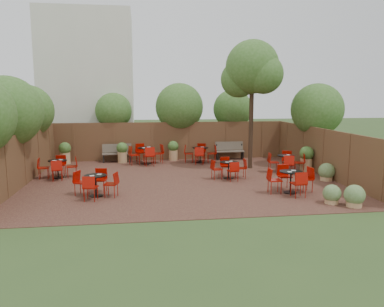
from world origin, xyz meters
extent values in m
plane|color=#354F23|center=(0.00, 0.00, 0.00)|extent=(80.00, 80.00, 0.00)
cube|color=#321814|center=(0.00, 0.00, 0.01)|extent=(12.00, 10.00, 0.02)
cube|color=brown|center=(0.00, 5.00, 1.00)|extent=(12.00, 0.08, 2.00)
cube|color=brown|center=(-6.00, 0.00, 1.00)|extent=(0.08, 10.00, 2.00)
cube|color=brown|center=(6.00, 0.00, 1.00)|extent=(0.08, 10.00, 2.00)
cube|color=silver|center=(-4.50, 8.00, 4.00)|extent=(5.00, 4.00, 8.00)
sphere|color=#365F1E|center=(-6.60, 3.00, 2.70)|extent=(2.32, 2.32, 2.32)
sphere|color=#365F1E|center=(-6.50, 0.00, 2.79)|extent=(2.63, 2.63, 2.63)
sphere|color=#365F1E|center=(-3.00, 5.70, 2.57)|extent=(1.91, 1.91, 1.91)
sphere|color=#365F1E|center=(0.50, 5.60, 2.77)|extent=(2.56, 2.56, 2.56)
sphere|color=#365F1E|center=(3.50, 5.80, 2.65)|extent=(2.15, 2.15, 2.15)
sphere|color=#365F1E|center=(6.60, 2.00, 2.73)|extent=(2.43, 2.43, 2.43)
cylinder|color=black|center=(3.44, 2.06, 2.46)|extent=(0.22, 0.22, 4.88)
sphere|color=#365F1E|center=(3.44, 2.06, 4.66)|extent=(2.41, 2.41, 2.41)
sphere|color=#365F1E|center=(2.94, 2.46, 4.12)|extent=(1.69, 1.69, 1.69)
sphere|color=#365F1E|center=(3.84, 1.66, 4.32)|extent=(1.76, 1.76, 1.76)
cube|color=brown|center=(-2.82, 4.55, 0.44)|extent=(1.51, 0.58, 0.05)
cube|color=brown|center=(-2.82, 4.75, 0.71)|extent=(1.48, 0.25, 0.45)
cube|color=black|center=(-3.49, 4.55, 0.22)|extent=(0.10, 0.45, 0.39)
cube|color=black|center=(-2.15, 4.55, 0.22)|extent=(0.10, 0.45, 0.39)
cube|color=brown|center=(3.07, 4.55, 0.45)|extent=(1.51, 0.45, 0.05)
cube|color=brown|center=(3.07, 4.75, 0.72)|extent=(1.51, 0.11, 0.46)
cube|color=black|center=(2.39, 4.55, 0.22)|extent=(0.06, 0.45, 0.40)
cube|color=black|center=(3.76, 4.55, 0.22)|extent=(0.06, 0.45, 0.40)
cylinder|color=black|center=(4.72, 0.86, 0.04)|extent=(0.45, 0.45, 0.03)
cylinder|color=black|center=(4.72, 0.86, 0.40)|extent=(0.05, 0.05, 0.71)
cylinder|color=black|center=(4.72, 0.86, 0.76)|extent=(0.77, 0.77, 0.03)
cube|color=white|center=(4.84, 0.94, 0.78)|extent=(0.16, 0.13, 0.02)
cube|color=white|center=(4.62, 0.74, 0.78)|extent=(0.16, 0.13, 0.02)
cylinder|color=black|center=(-5.00, 1.03, 0.03)|extent=(0.43, 0.43, 0.03)
cylinder|color=black|center=(-5.00, 1.03, 0.39)|extent=(0.05, 0.05, 0.69)
cylinder|color=black|center=(-5.00, 1.03, 0.74)|extent=(0.75, 0.75, 0.03)
cube|color=white|center=(-4.88, 1.11, 0.76)|extent=(0.15, 0.11, 0.01)
cube|color=white|center=(-5.10, 0.91, 0.76)|extent=(0.15, 0.11, 0.01)
cylinder|color=black|center=(-3.13, -2.13, 0.03)|extent=(0.43, 0.43, 0.03)
cylinder|color=black|center=(-3.13, -2.13, 0.38)|extent=(0.05, 0.05, 0.68)
cylinder|color=black|center=(-3.13, -2.13, 0.73)|extent=(0.74, 0.74, 0.03)
cube|color=white|center=(-3.02, -2.06, 0.75)|extent=(0.16, 0.13, 0.01)
cube|color=white|center=(-3.23, -2.25, 0.75)|extent=(0.16, 0.13, 0.01)
cylinder|color=black|center=(1.36, 3.80, 0.04)|extent=(0.46, 0.46, 0.03)
cylinder|color=black|center=(1.36, 3.80, 0.41)|extent=(0.05, 0.05, 0.73)
cylinder|color=black|center=(1.36, 3.80, 0.78)|extent=(0.79, 0.79, 0.03)
cube|color=white|center=(1.49, 3.88, 0.80)|extent=(0.15, 0.12, 0.02)
cube|color=white|center=(1.26, 3.68, 0.80)|extent=(0.15, 0.12, 0.02)
cylinder|color=black|center=(-1.35, 3.80, 0.04)|extent=(0.48, 0.48, 0.03)
cylinder|color=black|center=(-1.35, 3.80, 0.43)|extent=(0.06, 0.06, 0.77)
cylinder|color=black|center=(-1.35, 3.80, 0.82)|extent=(0.84, 0.84, 0.03)
cube|color=white|center=(-1.22, 3.89, 0.85)|extent=(0.18, 0.16, 0.02)
cube|color=white|center=(-1.46, 3.67, 0.85)|extent=(0.18, 0.16, 0.02)
cylinder|color=black|center=(3.51, -2.61, 0.04)|extent=(0.45, 0.45, 0.03)
cylinder|color=black|center=(3.51, -2.61, 0.40)|extent=(0.05, 0.05, 0.72)
cylinder|color=black|center=(3.51, -2.61, 0.77)|extent=(0.78, 0.78, 0.03)
cube|color=white|center=(3.63, -2.52, 0.79)|extent=(0.15, 0.11, 0.02)
cube|color=white|center=(3.40, -2.73, 0.79)|extent=(0.15, 0.11, 0.02)
cylinder|color=black|center=(1.91, -0.03, 0.03)|extent=(0.41, 0.41, 0.03)
cylinder|color=black|center=(1.91, -0.03, 0.36)|extent=(0.05, 0.05, 0.65)
cylinder|color=black|center=(1.91, -0.03, 0.70)|extent=(0.70, 0.70, 0.03)
cube|color=white|center=(2.02, 0.04, 0.72)|extent=(0.14, 0.10, 0.01)
cube|color=white|center=(1.82, -0.14, 0.72)|extent=(0.14, 0.10, 0.01)
cylinder|color=tan|center=(-2.54, 4.36, 0.29)|extent=(0.47, 0.47, 0.54)
sphere|color=#365F1E|center=(-2.54, 4.36, 0.77)|extent=(0.56, 0.56, 0.56)
cylinder|color=tan|center=(0.07, 4.70, 0.29)|extent=(0.46, 0.46, 0.53)
sphere|color=#365F1E|center=(0.07, 4.70, 0.76)|extent=(0.56, 0.56, 0.56)
cylinder|color=tan|center=(-5.33, 4.36, 0.30)|extent=(0.49, 0.49, 0.56)
sphere|color=#365F1E|center=(-5.33, 4.36, 0.80)|extent=(0.59, 0.59, 0.59)
cylinder|color=tan|center=(5.65, 0.85, 0.32)|extent=(0.52, 0.52, 0.59)
sphere|color=#365F1E|center=(5.65, 0.85, 0.85)|extent=(0.62, 0.62, 0.62)
cylinder|color=tan|center=(4.78, -4.45, 0.12)|extent=(0.46, 0.46, 0.21)
sphere|color=#56753C|center=(4.78, -4.45, 0.38)|extent=(0.63, 0.63, 0.63)
cylinder|color=tan|center=(4.27, -4.04, 0.11)|extent=(0.41, 0.41, 0.19)
sphere|color=#56753C|center=(4.27, -4.04, 0.35)|extent=(0.56, 0.56, 0.56)
cylinder|color=tan|center=(5.70, -0.92, 0.13)|extent=(0.47, 0.47, 0.21)
sphere|color=#56753C|center=(5.70, -0.92, 0.40)|extent=(0.64, 0.64, 0.64)
camera|label=1|loc=(-1.62, -14.78, 3.35)|focal=35.33mm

